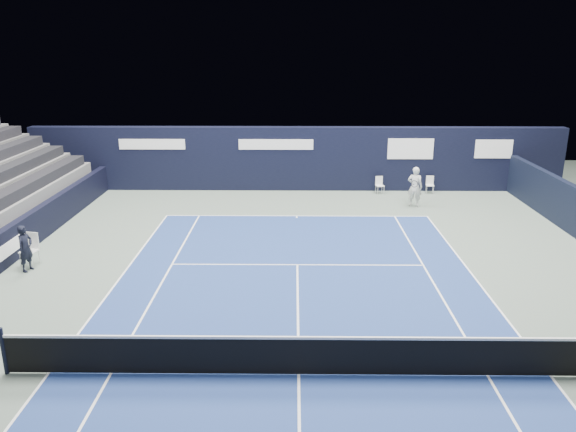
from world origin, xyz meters
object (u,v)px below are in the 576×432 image
folding_chair_back_a (380,184)px  tennis_net (299,354)px  line_judge_chair (30,247)px  folding_chair_back_b (430,183)px  tennis_player (415,187)px

folding_chair_back_a → tennis_net: bearing=-116.2°
line_judge_chair → folding_chair_back_b: bearing=42.7°
folding_chair_back_a → tennis_player: size_ratio=0.46×
tennis_player → folding_chair_back_a: bearing=118.1°
folding_chair_back_b → line_judge_chair: 17.91m
folding_chair_back_b → tennis_net: tennis_net is taller
tennis_net → tennis_player: size_ratio=7.22×
line_judge_chair → tennis_player: 15.65m
tennis_net → tennis_player: 14.48m
folding_chair_back_b → tennis_player: (-1.24, -2.38, 0.42)m
tennis_net → tennis_player: (5.24, 13.49, 0.38)m
folding_chair_back_b → tennis_net: size_ratio=0.06×
folding_chair_back_b → line_judge_chair: bearing=-142.2°
folding_chair_back_b → tennis_player: size_ratio=0.46×
tennis_net → tennis_player: bearing=68.8°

